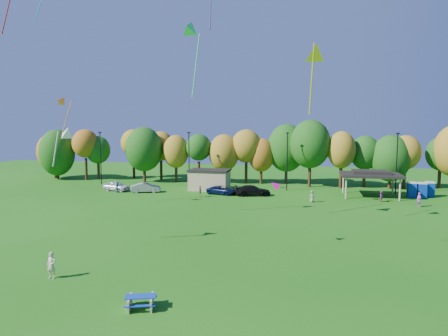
% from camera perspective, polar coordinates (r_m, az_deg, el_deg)
% --- Properties ---
extents(ground, '(160.00, 160.00, 0.00)m').
position_cam_1_polar(ground, '(25.45, -1.57, -17.29)').
color(ground, '#19600F').
rests_on(ground, ground).
extents(tree_line, '(93.57, 10.55, 11.15)m').
position_cam_1_polar(tree_line, '(68.64, 6.78, 2.50)').
color(tree_line, black).
rests_on(tree_line, ground).
extents(lamp_posts, '(64.50, 0.25, 9.09)m').
position_cam_1_polar(lamp_posts, '(63.00, 9.01, 1.23)').
color(lamp_posts, black).
rests_on(lamp_posts, ground).
extents(utility_building, '(6.30, 4.30, 3.25)m').
position_cam_1_polar(utility_building, '(63.23, -2.07, -1.66)').
color(utility_building, tan).
rests_on(utility_building, ground).
extents(pavilion, '(8.20, 6.20, 3.77)m').
position_cam_1_polar(pavilion, '(60.64, 20.20, -0.84)').
color(pavilion, tan).
rests_on(pavilion, ground).
extents(porta_potties, '(3.75, 2.26, 2.18)m').
position_cam_1_polar(porta_potties, '(63.13, 26.34, -2.79)').
color(porta_potties, '#0B3198').
rests_on(porta_potties, ground).
extents(picnic_table, '(2.03, 1.84, 0.73)m').
position_cam_1_polar(picnic_table, '(23.71, -11.81, -18.12)').
color(picnic_table, tan).
rests_on(picnic_table, ground).
extents(kite_flyer, '(0.67, 0.46, 1.80)m').
position_cam_1_polar(kite_flyer, '(29.44, -23.42, -12.64)').
color(kite_flyer, beige).
rests_on(kite_flyer, ground).
extents(car_a, '(4.56, 2.43, 1.48)m').
position_cam_1_polar(car_a, '(64.59, -15.09, -2.51)').
color(car_a, silver).
rests_on(car_a, ground).
extents(car_b, '(4.68, 2.83, 1.46)m').
position_cam_1_polar(car_b, '(62.01, -11.11, -2.77)').
color(car_b, gray).
rests_on(car_b, ground).
extents(car_c, '(4.88, 3.10, 1.25)m').
position_cam_1_polar(car_c, '(59.12, -0.31, -3.18)').
color(car_c, '#0B1742').
rests_on(car_c, ground).
extents(car_d, '(5.57, 3.42, 1.51)m').
position_cam_1_polar(car_d, '(58.14, 4.12, -3.23)').
color(car_d, black).
rests_on(car_d, ground).
extents(far_person_0, '(1.05, 1.08, 1.76)m').
position_cam_1_polar(far_person_0, '(62.48, -14.94, -2.65)').
color(far_person_0, '#4C75A7').
rests_on(far_person_0, ground).
extents(far_person_1, '(0.88, 0.71, 1.57)m').
position_cam_1_polar(far_person_1, '(54.34, 12.47, -3.97)').
color(far_person_1, '#89A06E').
rests_on(far_person_1, ground).
extents(far_person_2, '(0.76, 1.49, 1.53)m').
position_cam_1_polar(far_person_2, '(57.28, 21.55, -3.76)').
color(far_person_2, '#85376E').
rests_on(far_person_2, ground).
extents(far_person_3, '(0.62, 1.04, 1.66)m').
position_cam_1_polar(far_person_3, '(56.74, -3.44, -3.37)').
color(far_person_3, olive).
rests_on(far_person_3, ground).
extents(far_person_4, '(0.69, 0.79, 1.82)m').
position_cam_1_polar(far_person_4, '(55.57, 26.07, -4.10)').
color(far_person_4, '#A94FA2').
rests_on(far_person_4, ground).
extents(kite_2, '(1.26, 1.13, 1.05)m').
position_cam_1_polar(kite_2, '(32.97, 7.21, -2.43)').
color(kite_2, '#ED0D95').
extents(kite_3, '(1.83, 3.51, 5.66)m').
position_cam_1_polar(kite_3, '(30.84, 12.92, 15.95)').
color(kite_3, yellow).
extents(kite_9, '(1.68, 3.13, 5.33)m').
position_cam_1_polar(kite_9, '(51.72, -22.05, 8.85)').
color(kite_9, orange).
extents(kite_11, '(2.15, 1.49, 3.44)m').
position_cam_1_polar(kite_11, '(34.36, -21.58, 4.72)').
color(kite_11, white).
extents(kite_13, '(1.62, 4.40, 7.46)m').
position_cam_1_polar(kite_13, '(39.61, -4.82, 19.33)').
color(kite_13, '#1CD353').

